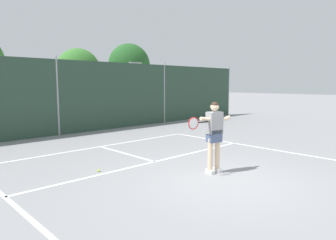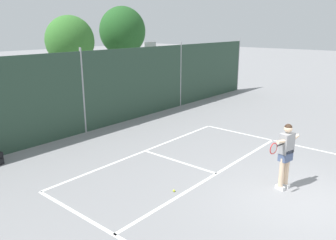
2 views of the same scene
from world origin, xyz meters
The scene contains 6 objects.
ground_plane centered at (0.00, 0.00, 0.00)m, with size 120.00×120.00×0.00m, color gray.
court_markings centered at (0.00, 0.65, 0.00)m, with size 8.30×11.10×0.01m.
chainlink_fence centered at (0.00, 9.00, 1.69)m, with size 26.09×0.09×3.53m.
basketball_hoop centered at (5.27, 10.18, 2.31)m, with size 0.90×0.67×3.55m.
tennis_player centered at (0.36, 0.57, 1.11)m, with size 1.44×0.33×1.85m.
tennis_ball centered at (-1.75, 2.73, 0.03)m, with size 0.07×0.07×0.07m, color #CCE033.
Camera 2 is at (-8.18, -2.49, 4.33)m, focal length 36.03 mm.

